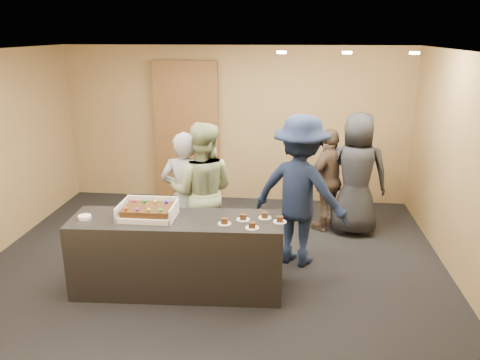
# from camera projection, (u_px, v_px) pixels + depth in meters

# --- Properties ---
(room) EXTENTS (6.04, 6.00, 2.70)m
(room) POSITION_uv_depth(u_px,v_px,m) (213.00, 164.00, 5.80)
(room) COLOR black
(room) RESTS_ON ground
(serving_counter) EXTENTS (2.43, 0.82, 0.90)m
(serving_counter) POSITION_uv_depth(u_px,v_px,m) (178.00, 255.00, 5.42)
(serving_counter) COLOR black
(serving_counter) RESTS_ON floor
(storage_cabinet) EXTENTS (1.12, 0.15, 2.46)m
(storage_cabinet) POSITION_uv_depth(u_px,v_px,m) (187.00, 132.00, 8.21)
(storage_cabinet) COLOR brown
(storage_cabinet) RESTS_ON floor
(cake_box) EXTENTS (0.63, 0.43, 0.18)m
(cake_box) POSITION_uv_depth(u_px,v_px,m) (148.00, 213.00, 5.32)
(cake_box) COLOR white
(cake_box) RESTS_ON serving_counter
(sheet_cake) EXTENTS (0.54, 0.37, 0.11)m
(sheet_cake) POSITION_uv_depth(u_px,v_px,m) (148.00, 210.00, 5.28)
(sheet_cake) COLOR #321B0B
(sheet_cake) RESTS_ON cake_box
(plate_stack) EXTENTS (0.15, 0.15, 0.04)m
(plate_stack) POSITION_uv_depth(u_px,v_px,m) (85.00, 217.00, 5.28)
(plate_stack) COLOR white
(plate_stack) RESTS_ON serving_counter
(slice_a) EXTENTS (0.15, 0.15, 0.07)m
(slice_a) POSITION_uv_depth(u_px,v_px,m) (225.00, 222.00, 5.13)
(slice_a) COLOR white
(slice_a) RESTS_ON serving_counter
(slice_b) EXTENTS (0.15, 0.15, 0.07)m
(slice_b) POSITION_uv_depth(u_px,v_px,m) (243.00, 218.00, 5.24)
(slice_b) COLOR white
(slice_b) RESTS_ON serving_counter
(slice_c) EXTENTS (0.15, 0.15, 0.07)m
(slice_c) POSITION_uv_depth(u_px,v_px,m) (252.00, 226.00, 5.02)
(slice_c) COLOR white
(slice_c) RESTS_ON serving_counter
(slice_d) EXTENTS (0.15, 0.15, 0.07)m
(slice_d) POSITION_uv_depth(u_px,v_px,m) (265.00, 216.00, 5.29)
(slice_d) COLOR white
(slice_d) RESTS_ON serving_counter
(slice_e) EXTENTS (0.15, 0.15, 0.07)m
(slice_e) POSITION_uv_depth(u_px,v_px,m) (280.00, 220.00, 5.18)
(slice_e) COLOR white
(slice_e) RESTS_ON serving_counter
(person_server_grey) EXTENTS (0.65, 0.45, 1.72)m
(person_server_grey) POSITION_uv_depth(u_px,v_px,m) (186.00, 197.00, 6.10)
(person_server_grey) COLOR gray
(person_server_grey) RESTS_ON floor
(person_sage_man) EXTENTS (0.90, 0.70, 1.84)m
(person_sage_man) POSITION_uv_depth(u_px,v_px,m) (202.00, 192.00, 6.11)
(person_sage_man) COLOR #94A373
(person_sage_man) RESTS_ON floor
(person_navy_man) EXTENTS (1.45, 1.19, 1.96)m
(person_navy_man) POSITION_uv_depth(u_px,v_px,m) (300.00, 191.00, 5.93)
(person_navy_man) COLOR #131D38
(person_navy_man) RESTS_ON floor
(person_brown_extra) EXTENTS (0.91, 0.93, 1.57)m
(person_brown_extra) POSITION_uv_depth(u_px,v_px,m) (329.00, 180.00, 7.03)
(person_brown_extra) COLOR #4F3C2E
(person_brown_extra) RESTS_ON floor
(person_dark_suit) EXTENTS (0.93, 0.64, 1.84)m
(person_dark_suit) POSITION_uv_depth(u_px,v_px,m) (356.00, 174.00, 6.85)
(person_dark_suit) COLOR #232327
(person_dark_suit) RESTS_ON floor
(ceiling_spotlights) EXTENTS (1.72, 0.12, 0.03)m
(ceiling_spotlights) POSITION_uv_depth(u_px,v_px,m) (347.00, 53.00, 5.71)
(ceiling_spotlights) COLOR #FFEAC6
(ceiling_spotlights) RESTS_ON ceiling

